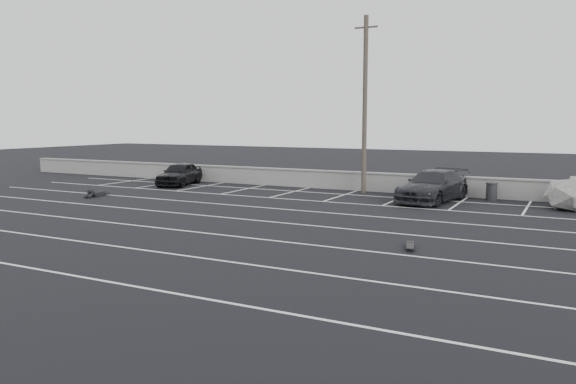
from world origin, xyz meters
The scene contains 9 objects.
ground centered at (0.00, 0.00, 0.00)m, with size 120.00×120.00×0.00m, color black.
seawall centered at (0.00, 14.00, 0.55)m, with size 50.00×0.45×1.06m.
stall_lines centered at (-0.08, 4.41, 0.00)m, with size 36.00×20.05×0.01m.
car_left centered at (-9.66, 11.49, 0.70)m, with size 1.66×4.12×1.40m, color black.
car_right centered at (5.73, 11.51, 0.76)m, with size 2.12×5.21×1.51m, color black.
utility_pole centered at (1.58, 13.20, 4.78)m, with size 1.26×0.25×9.44m.
trash_bin centered at (8.23, 13.18, 0.45)m, with size 0.63×0.63×0.88m.
person centered at (-10.29, 5.56, 0.22)m, with size 1.37×2.31×0.43m, color black, non-canonical shape.
skateboard centered at (7.52, 0.89, 0.08)m, with size 0.45×0.92×0.11m.
Camera 1 is at (11.94, -15.76, 3.88)m, focal length 35.00 mm.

